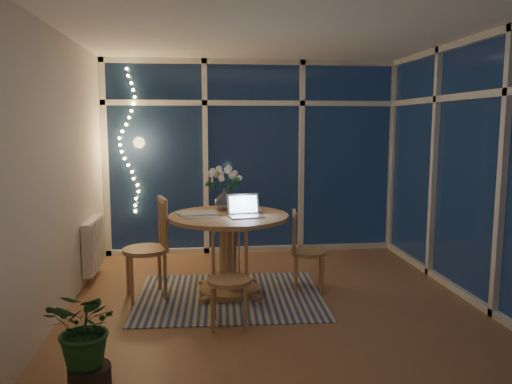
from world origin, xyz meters
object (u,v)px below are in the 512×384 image
at_px(dining_table, 229,255).
at_px(laptop, 246,205).
at_px(potted_plant, 88,335).
at_px(chair_left, 145,248).
at_px(chair_front, 229,278).
at_px(flower_vase, 225,200).
at_px(chair_right, 309,250).

distance_m(dining_table, laptop, 0.58).
bearing_deg(potted_plant, chair_left, 84.03).
distance_m(dining_table, chair_left, 0.85).
distance_m(chair_front, potted_plant, 1.36).
xyz_separation_m(laptop, flower_vase, (-0.19, 0.44, -0.01)).
height_order(dining_table, chair_right, chair_right).
bearing_deg(dining_table, chair_left, -179.96).
bearing_deg(chair_front, potted_plant, -130.97).
xyz_separation_m(chair_right, potted_plant, (-1.87, -1.82, -0.05)).
bearing_deg(flower_vase, dining_table, -85.38).
bearing_deg(dining_table, laptop, -40.29).
xyz_separation_m(dining_table, chair_left, (-0.84, -0.00, 0.10)).
distance_m(flower_vase, potted_plant, 2.38).
bearing_deg(chair_left, laptop, 67.81).
xyz_separation_m(chair_right, flower_vase, (-0.87, 0.27, 0.51)).
bearing_deg(chair_right, laptop, 113.26).
bearing_deg(dining_table, chair_front, -93.05).
relative_size(laptop, flower_vase, 1.55).
bearing_deg(potted_plant, laptop, 53.94).
height_order(dining_table, flower_vase, flower_vase).
bearing_deg(chair_right, dining_table, 101.15).
distance_m(dining_table, chair_front, 0.84).
bearing_deg(chair_right, potted_plant, 142.93).
bearing_deg(flower_vase, chair_left, -159.71).
bearing_deg(chair_front, dining_table, 92.31).
height_order(dining_table, chair_left, chair_left).
bearing_deg(flower_vase, laptop, -66.75).
relative_size(chair_left, chair_right, 1.20).
relative_size(chair_left, laptop, 3.17).
relative_size(dining_table, chair_left, 1.19).
bearing_deg(chair_front, chair_right, 49.92).
xyz_separation_m(flower_vase, potted_plant, (-1.00, -2.08, -0.56)).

